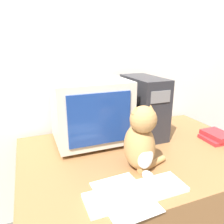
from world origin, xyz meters
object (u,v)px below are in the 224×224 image
at_px(crt_monitor, 90,111).
at_px(keyboard, 136,192).
at_px(cat, 141,142).
at_px(computer_tower, 143,106).
at_px(book_stack, 217,137).
at_px(pen, 111,188).

relative_size(crt_monitor, keyboard, 1.01).
distance_m(keyboard, cat, 0.25).
relative_size(computer_tower, book_stack, 2.20).
relative_size(crt_monitor, computer_tower, 1.12).
height_order(computer_tower, keyboard, computer_tower).
bearing_deg(cat, computer_tower, 63.10).
bearing_deg(book_stack, crt_monitor, 159.44).
relative_size(crt_monitor, pen, 3.22).
xyz_separation_m(computer_tower, cat, (-0.24, -0.40, -0.05)).
bearing_deg(pen, cat, 27.27).
distance_m(cat, book_stack, 0.67).
bearing_deg(book_stack, computer_tower, 145.16).
relative_size(computer_tower, keyboard, 0.90).
bearing_deg(crt_monitor, cat, -71.52).
xyz_separation_m(computer_tower, book_stack, (0.41, -0.28, -0.18)).
distance_m(computer_tower, book_stack, 0.53).
bearing_deg(computer_tower, pen, -131.08).
height_order(crt_monitor, pen, crt_monitor).
distance_m(computer_tower, pen, 0.70).
bearing_deg(crt_monitor, pen, -96.69).
bearing_deg(cat, book_stack, 14.41).
xyz_separation_m(crt_monitor, book_stack, (0.79, -0.29, -0.19)).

